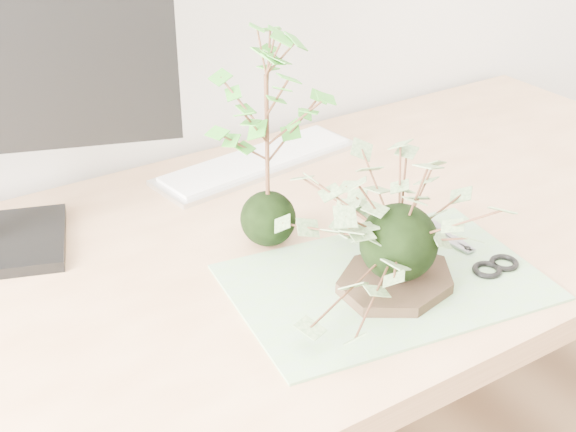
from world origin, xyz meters
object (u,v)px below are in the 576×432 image
object	(u,v)px
ivy_kokedama	(401,210)
keyboard	(257,162)
maple_kokedama	(266,89)
desk	(293,290)

from	to	relation	value
ivy_kokedama	keyboard	xyz separation A→B (m)	(0.04, 0.42, -0.11)
keyboard	maple_kokedama	bearing A→B (deg)	-124.46
desk	keyboard	distance (m)	0.28
desk	maple_kokedama	size ratio (longest dim) A/B	4.84
ivy_kokedama	maple_kokedama	size ratio (longest dim) A/B	0.92
ivy_kokedama	maple_kokedama	distance (m)	0.24
desk	ivy_kokedama	world-z (taller)	ivy_kokedama
desk	maple_kokedama	xyz separation A→B (m)	(-0.03, 0.01, 0.32)
ivy_kokedama	maple_kokedama	bearing A→B (deg)	112.21
desk	maple_kokedama	world-z (taller)	maple_kokedama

